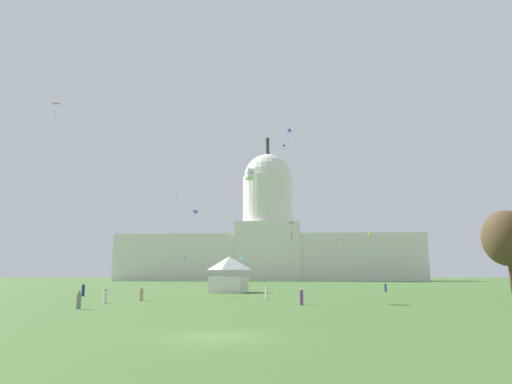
{
  "coord_description": "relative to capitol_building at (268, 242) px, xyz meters",
  "views": [
    {
      "loc": [
        3.33,
        -22.63,
        3.0
      ],
      "look_at": [
        -3.29,
        86.25,
        23.2
      ],
      "focal_mm": 31.29,
      "sensor_mm": 36.0,
      "label": 1
    }
  ],
  "objects": [
    {
      "name": "person_grey_back_left",
      "position": [
        -10.76,
        -177.77,
        -17.95
      ],
      "size": [
        0.55,
        0.55,
        1.57
      ],
      "rotation": [
        0.0,
        0.0,
        5.79
      ],
      "color": "gray",
      "rests_on": "ground_plane"
    },
    {
      "name": "kite_blue_high",
      "position": [
        9.81,
        -68.53,
        33.53
      ],
      "size": [
        1.43,
        1.45,
        4.22
      ],
      "rotation": [
        0.0,
        0.0,
        0.57
      ],
      "color": "blue"
    },
    {
      "name": "kite_magenta_low",
      "position": [
        9.74,
        -101.12,
        -2.81
      ],
      "size": [
        2.0,
        1.55,
        4.09
      ],
      "rotation": [
        0.0,
        0.0,
        0.43
      ],
      "color": "#D1339E"
    },
    {
      "name": "capitol_building",
      "position": [
        0.0,
        0.0,
        0.0
      ],
      "size": [
        144.47,
        26.48,
        71.04
      ],
      "color": "silver",
      "rests_on": "ground_plane"
    },
    {
      "name": "person_tan_back_right",
      "position": [
        -9.0,
        -165.68,
        -17.94
      ],
      "size": [
        0.52,
        0.52,
        1.6
      ],
      "rotation": [
        0.0,
        0.0,
        3.3
      ],
      "color": "tan",
      "rests_on": "ground_plane"
    },
    {
      "name": "kite_orange_low",
      "position": [
        9.35,
        -118.77,
        -5.87
      ],
      "size": [
        0.62,
        1.32,
        3.07
      ],
      "rotation": [
        0.0,
        0.0,
        1.5
      ],
      "color": "orange"
    },
    {
      "name": "kite_black_high",
      "position": [
        8.21,
        -24.78,
        40.97
      ],
      "size": [
        0.8,
        0.77,
        2.81
      ],
      "rotation": [
        0.0,
        0.0,
        1.77
      ],
      "color": "black"
    },
    {
      "name": "kite_yellow_low",
      "position": [
        -24.46,
        -36.87,
        -7.44
      ],
      "size": [
        1.38,
        0.9,
        0.21
      ],
      "rotation": [
        0.0,
        0.0,
        2.83
      ],
      "color": "yellow"
    },
    {
      "name": "person_navy_near_tent",
      "position": [
        -20.67,
        -155.02,
        -17.86
      ],
      "size": [
        0.51,
        0.51,
        1.76
      ],
      "rotation": [
        0.0,
        0.0,
        6.06
      ],
      "color": "navy",
      "rests_on": "ground_plane"
    },
    {
      "name": "kite_red_low",
      "position": [
        29.57,
        -48.03,
        -3.33
      ],
      "size": [
        1.24,
        1.31,
        4.25
      ],
      "rotation": [
        0.0,
        0.0,
        5.04
      ],
      "color": "red"
    },
    {
      "name": "event_tent",
      "position": [
        -1.93,
        -140.5,
        -15.6
      ],
      "size": [
        6.51,
        7.44,
        6.03
      ],
      "rotation": [
        0.0,
        0.0,
        -0.14
      ],
      "color": "white",
      "rests_on": "ground_plane"
    },
    {
      "name": "kite_blue_mid",
      "position": [
        -14.14,
        -109.6,
        -0.49
      ],
      "size": [
        1.09,
        1.07,
        2.9
      ],
      "rotation": [
        0.0,
        0.0,
        1.08
      ],
      "color": "blue"
    },
    {
      "name": "person_white_front_center",
      "position": [
        5.22,
        -161.4,
        -17.88
      ],
      "size": [
        0.44,
        0.44,
        1.68
      ],
      "rotation": [
        0.0,
        0.0,
        5.94
      ],
      "color": "silver",
      "rests_on": "ground_plane"
    },
    {
      "name": "kite_pink_mid",
      "position": [
        -34.19,
        -142.5,
        14.76
      ],
      "size": [
        1.51,
        1.01,
        2.69
      ],
      "rotation": [
        0.0,
        0.0,
        0.0
      ],
      "color": "pink"
    },
    {
      "name": "tree_east_mid",
      "position": [
        44.75,
        -140.13,
        -9.68
      ],
      "size": [
        8.33,
        7.78,
        13.65
      ],
      "color": "#4C3823",
      "rests_on": "ground_plane"
    },
    {
      "name": "kite_turquoise_low",
      "position": [
        -9.36,
        -38.86,
        -9.38
      ],
      "size": [
        0.84,
        1.02,
        3.87
      ],
      "rotation": [
        0.0,
        0.0,
        1.24
      ],
      "color": "teal"
    },
    {
      "name": "kite_violet_mid",
      "position": [
        -17.64,
        -115.61,
        1.97
      ],
      "size": [
        0.85,
        0.7,
        4.18
      ],
      "rotation": [
        0.0,
        0.0,
        4.23
      ],
      "color": "purple"
    },
    {
      "name": "person_denim_edge_east",
      "position": [
        25.07,
        -136.33,
        -17.94
      ],
      "size": [
        0.63,
        0.63,
        1.6
      ],
      "rotation": [
        0.0,
        0.0,
        1.03
      ],
      "color": "#3D5684",
      "rests_on": "ground_plane"
    },
    {
      "name": "kite_cyan_low",
      "position": [
        -29.82,
        -49.39,
        -9.46
      ],
      "size": [
        0.89,
        0.86,
        2.2
      ],
      "rotation": [
        0.0,
        0.0,
        4.39
      ],
      "color": "#33BCDB"
    },
    {
      "name": "kite_green_mid",
      "position": [
        -11.82,
        -84.4,
        6.09
      ],
      "size": [
        0.86,
        1.12,
        2.87
      ],
      "rotation": [
        0.0,
        0.0,
        4.82
      ],
      "color": "green"
    },
    {
      "name": "person_white_edge_west",
      "position": [
        -11.47,
        -170.06,
        -17.96
      ],
      "size": [
        0.5,
        0.5,
        1.52
      ],
      "rotation": [
        0.0,
        0.0,
        4.12
      ],
      "color": "silver",
      "rests_on": "ground_plane"
    },
    {
      "name": "ground_plane",
      "position": [
        3.99,
        -194.5,
        -18.66
      ],
      "size": [
        800.0,
        800.0,
        0.0
      ],
      "primitive_type": "plane",
      "color": "#42662D"
    },
    {
      "name": "person_purple_near_tree_east",
      "position": [
        9.07,
        -171.48,
        -17.9
      ],
      "size": [
        0.37,
        0.37,
        1.65
      ],
      "rotation": [
        0.0,
        0.0,
        1.57
      ],
      "color": "#703D93",
      "rests_on": "ground_plane"
    },
    {
      "name": "kite_gold_mid",
      "position": [
        41.11,
        -40.66,
        -0.28
      ],
      "size": [
        1.27,
        1.29,
        2.36
      ],
      "rotation": [
        0.0,
        0.0,
        2.49
      ],
      "color": "gold"
    },
    {
      "name": "kite_white_low",
      "position": [
        3.32,
        -163.95,
        -3.63
      ],
      "size": [
        1.32,
        1.35,
        4.25
      ],
      "rotation": [
        0.0,
        0.0,
        3.66
      ],
      "color": "white"
    },
    {
      "name": "kite_lime_low",
      "position": [
        -32.45,
        -61.37,
        -7.53
      ],
      "size": [
        0.57,
        1.65,
        3.96
      ],
      "rotation": [
        0.0,
        0.0,
        4.7
      ],
      "color": "#8CD133"
    }
  ]
}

